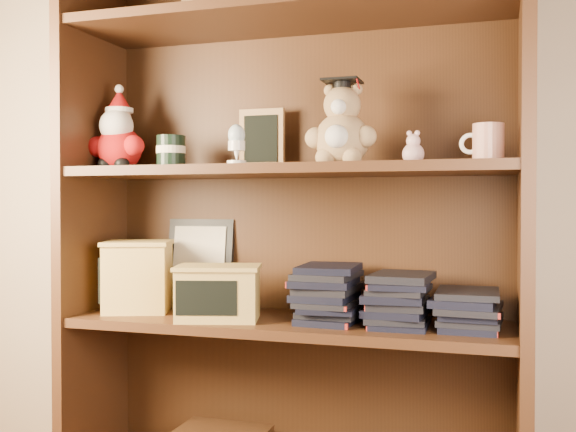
# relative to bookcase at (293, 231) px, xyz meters

# --- Properties ---
(bookcase) EXTENTS (1.20, 0.35, 1.60)m
(bookcase) POSITION_rel_bookcase_xyz_m (0.00, 0.00, 0.00)
(bookcase) COLOR #402412
(bookcase) RESTS_ON ground
(shelf_lower) EXTENTS (1.14, 0.33, 0.02)m
(shelf_lower) POSITION_rel_bookcase_xyz_m (0.00, -0.05, -0.24)
(shelf_lower) COLOR #402412
(shelf_lower) RESTS_ON ground
(shelf_upper) EXTENTS (1.14, 0.33, 0.02)m
(shelf_upper) POSITION_rel_bookcase_xyz_m (0.00, -0.05, 0.16)
(shelf_upper) COLOR #402412
(shelf_upper) RESTS_ON ground
(santa_plush) EXTENTS (0.17, 0.13, 0.25)m
(santa_plush) POSITION_rel_bookcase_xyz_m (-0.50, -0.06, 0.26)
(santa_plush) COLOR #A50F0F
(santa_plush) RESTS_ON shelf_upper
(teachers_tin) EXTENTS (0.08, 0.08, 0.09)m
(teachers_tin) POSITION_rel_bookcase_xyz_m (-0.34, -0.05, 0.22)
(teachers_tin) COLOR black
(teachers_tin) RESTS_ON shelf_upper
(chalkboard_plaque) EXTENTS (0.13, 0.07, 0.17)m
(chalkboard_plaque) POSITION_rel_bookcase_xyz_m (-0.11, 0.06, 0.25)
(chalkboard_plaque) COLOR #9E7547
(chalkboard_plaque) RESTS_ON shelf_upper
(egg_cup) EXTENTS (0.05, 0.05, 0.10)m
(egg_cup) POSITION_rel_bookcase_xyz_m (-0.11, -0.13, 0.23)
(egg_cup) COLOR white
(egg_cup) RESTS_ON shelf_upper
(grad_teddy_bear) EXTENTS (0.18, 0.16, 0.22)m
(grad_teddy_bear) POSITION_rel_bookcase_xyz_m (0.15, -0.06, 0.26)
(grad_teddy_bear) COLOR #A68357
(grad_teddy_bear) RESTS_ON shelf_upper
(pink_figurine) EXTENTS (0.05, 0.05, 0.09)m
(pink_figurine) POSITION_rel_bookcase_xyz_m (0.33, -0.05, 0.20)
(pink_figurine) COLOR #D8A7A7
(pink_figurine) RESTS_ON shelf_upper
(teacher_mug) EXTENTS (0.10, 0.07, 0.09)m
(teacher_mug) POSITION_rel_bookcase_xyz_m (0.50, -0.05, 0.22)
(teacher_mug) COLOR silver
(teacher_mug) RESTS_ON shelf_upper
(certificate_frame) EXTENTS (0.21, 0.05, 0.26)m
(certificate_frame) POSITION_rel_bookcase_xyz_m (-0.31, 0.09, -0.10)
(certificate_frame) COLOR black
(certificate_frame) RESTS_ON shelf_lower
(treats_box) EXTENTS (0.23, 0.23, 0.20)m
(treats_box) POSITION_rel_bookcase_xyz_m (-0.44, -0.05, -0.13)
(treats_box) COLOR tan
(treats_box) RESTS_ON shelf_lower
(pencils_box) EXTENTS (0.25, 0.21, 0.14)m
(pencils_box) POSITION_rel_bookcase_xyz_m (-0.17, -0.12, -0.16)
(pencils_box) COLOR tan
(pencils_box) RESTS_ON shelf_lower
(book_stack_left) EXTENTS (0.14, 0.20, 0.14)m
(book_stack_left) POSITION_rel_bookcase_xyz_m (0.11, -0.05, -0.16)
(book_stack_left) COLOR black
(book_stack_left) RESTS_ON shelf_lower
(book_stack_mid) EXTENTS (0.14, 0.20, 0.13)m
(book_stack_mid) POSITION_rel_bookcase_xyz_m (0.29, -0.05, -0.16)
(book_stack_mid) COLOR black
(book_stack_mid) RESTS_ON shelf_lower
(book_stack_right) EXTENTS (0.14, 0.20, 0.10)m
(book_stack_right) POSITION_rel_bookcase_xyz_m (0.45, -0.05, -0.18)
(book_stack_right) COLOR black
(book_stack_right) RESTS_ON shelf_lower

